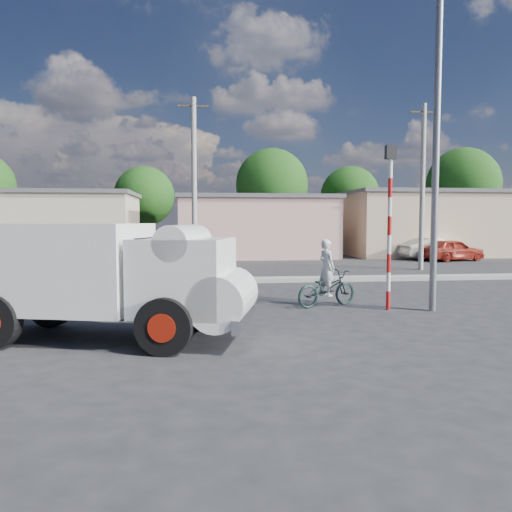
{
  "coord_description": "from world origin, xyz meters",
  "views": [
    {
      "loc": [
        -1.87,
        -11.24,
        2.37
      ],
      "look_at": [
        -0.08,
        3.98,
        1.3
      ],
      "focal_mm": 35.0,
      "sensor_mm": 36.0,
      "label": 1
    }
  ],
  "objects": [
    {
      "name": "utility_poles",
      "position": [
        3.25,
        12.0,
        4.07
      ],
      "size": [
        35.4,
        0.24,
        8.0
      ],
      "color": "#99968E",
      "rests_on": "ground"
    },
    {
      "name": "car_red",
      "position": [
        13.27,
        16.91,
        0.66
      ],
      "size": [
        4.15,
        2.44,
        1.32
      ],
      "primitive_type": "imported",
      "rotation": [
        0.0,
        0.0,
        1.81
      ],
      "color": "#A1271A",
      "rests_on": "ground"
    },
    {
      "name": "ground_plane",
      "position": [
        0.0,
        0.0,
        0.0
      ],
      "size": [
        120.0,
        120.0,
        0.0
      ],
      "primitive_type": "plane",
      "color": "#27272A",
      "rests_on": "ground"
    },
    {
      "name": "tree_row",
      "position": [
        3.76,
        28.45,
        4.99
      ],
      "size": [
        43.62,
        7.43,
        8.42
      ],
      "color": "#38281E",
      "rests_on": "ground"
    },
    {
      "name": "streetlight",
      "position": [
        4.14,
        1.2,
        4.96
      ],
      "size": [
        2.34,
        0.22,
        9.0
      ],
      "color": "slate",
      "rests_on": "ground"
    },
    {
      "name": "cyclist",
      "position": [
        1.69,
        2.2,
        0.79
      ],
      "size": [
        0.57,
        0.68,
        1.58
      ],
      "primitive_type": "imported",
      "rotation": [
        0.0,
        0.0,
        1.96
      ],
      "color": "white",
      "rests_on": "ground"
    },
    {
      "name": "traffic_pole",
      "position": [
        3.2,
        1.5,
        2.59
      ],
      "size": [
        0.28,
        0.18,
        4.36
      ],
      "color": "red",
      "rests_on": "ground"
    },
    {
      "name": "median",
      "position": [
        0.0,
        8.0,
        0.08
      ],
      "size": [
        40.0,
        0.8,
        0.16
      ],
      "primitive_type": "cube",
      "color": "#99968E",
      "rests_on": "ground"
    },
    {
      "name": "truck",
      "position": [
        -3.62,
        -1.1,
        1.29
      ],
      "size": [
        5.96,
        3.38,
        2.33
      ],
      "rotation": [
        0.0,
        0.0,
        -0.25
      ],
      "color": "black",
      "rests_on": "ground"
    },
    {
      "name": "bicycle",
      "position": [
        1.69,
        2.2,
        0.5
      ],
      "size": [
        2.02,
        1.35,
        1.01
      ],
      "primitive_type": "imported",
      "rotation": [
        0.0,
        0.0,
        1.96
      ],
      "color": "black",
      "rests_on": "ground"
    },
    {
      "name": "building_row",
      "position": [
        1.1,
        22.0,
        2.13
      ],
      "size": [
        37.8,
        7.3,
        4.44
      ],
      "color": "beige",
      "rests_on": "ground"
    },
    {
      "name": "car_cream",
      "position": [
        12.62,
        18.08,
        0.67
      ],
      "size": [
        4.19,
        1.87,
        1.34
      ],
      "primitive_type": "imported",
      "rotation": [
        0.0,
        0.0,
        1.69
      ],
      "color": "silver",
      "rests_on": "ground"
    }
  ]
}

